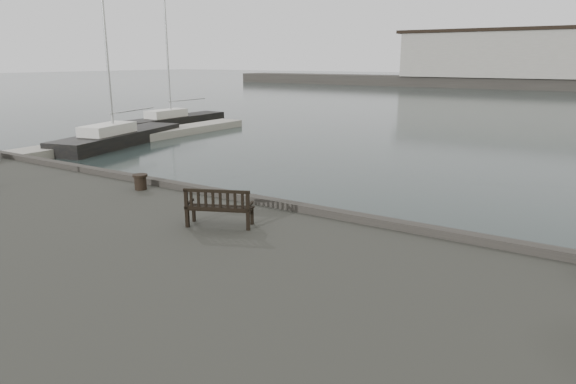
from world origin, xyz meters
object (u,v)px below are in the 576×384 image
yacht_b (176,123)px  bench (220,214)px  yacht_c (120,141)px  bollard_left (140,182)px

yacht_b → bench: bearing=-43.9°
yacht_b → yacht_c: 9.29m
bollard_left → bench: bearing=-18.1°
yacht_b → bollard_left: bearing=-47.8°
yacht_b → yacht_c: yacht_c is taller
bench → yacht_b: 31.14m
yacht_b → yacht_c: size_ratio=0.94×
bench → yacht_c: bearing=122.1°
bollard_left → yacht_b: (-18.57, 19.94, -1.53)m
yacht_b → yacht_c: (3.63, -8.55, -0.00)m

